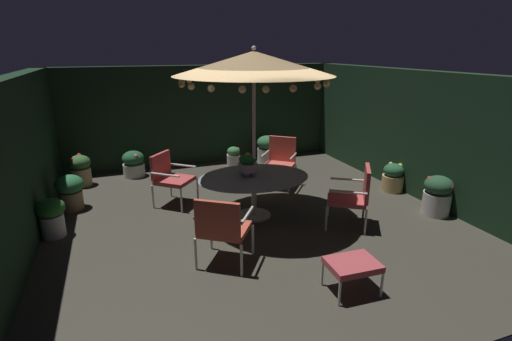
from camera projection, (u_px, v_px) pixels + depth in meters
name	position (u px, v px, depth m)	size (l,w,h in m)	color
ground_plane	(250.00, 215.00, 6.73)	(7.20, 7.45, 0.02)	#3C392F
hedge_backdrop_rear	(202.00, 115.00, 9.55)	(7.20, 0.30, 2.40)	#1B2E1C
hedge_backdrop_left	(11.00, 170.00, 5.22)	(0.30, 7.45, 2.40)	black
hedge_backdrop_right	(415.00, 133.00, 7.49)	(0.30, 7.45, 2.40)	#18301C
patio_dining_table	(254.00, 182.00, 6.47)	(1.90, 1.49, 0.73)	beige
patio_umbrella	(254.00, 64.00, 5.88)	(2.53, 2.53, 2.82)	silver
centerpiece_planter	(248.00, 163.00, 6.43)	(0.33, 0.33, 0.40)	beige
patio_chair_north	(355.00, 193.00, 6.14)	(0.88, 0.89, 1.01)	beige
patio_chair_northeast	(280.00, 159.00, 7.98)	(0.86, 0.86, 1.02)	beige
patio_chair_east	(170.00, 175.00, 7.02)	(0.87, 0.88, 0.96)	silver
patio_chair_southeast	(222.00, 226.00, 4.96)	(0.87, 0.86, 1.00)	beige
ottoman_footrest	(353.00, 265.00, 4.50)	(0.61, 0.48, 0.40)	beige
potted_plant_right_near	(234.00, 156.00, 9.43)	(0.33, 0.33, 0.48)	beige
potted_plant_back_center	(51.00, 216.00, 5.83)	(0.43, 0.43, 0.63)	silver
potted_plant_left_near	(437.00, 195.00, 6.63)	(0.48, 0.48, 0.70)	beige
potted_plant_back_right	(267.00, 148.00, 9.79)	(0.52, 0.52, 0.67)	silver
potted_plant_right_far	(393.00, 177.00, 7.75)	(0.42, 0.42, 0.57)	tan
potted_plant_front_corner	(70.00, 191.00, 6.85)	(0.49, 0.49, 0.64)	#856B4C
potted_plant_back_left	(134.00, 163.00, 8.63)	(0.48, 0.48, 0.59)	beige
potted_plant_left_far	(80.00, 170.00, 8.03)	(0.44, 0.44, 0.67)	tan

